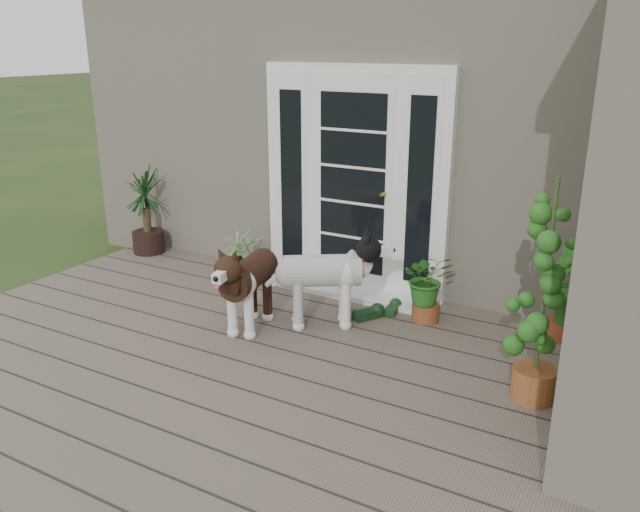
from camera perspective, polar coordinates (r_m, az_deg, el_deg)
The scene contains 14 objects.
deck at distance 4.70m, azimuth -7.16°, elevation -12.26°, with size 6.20×4.60×0.12m, color #6B5B4C.
house_main at distance 7.91m, azimuth 11.21°, elevation 11.67°, with size 7.40×4.00×3.10m, color #665E54.
door_unit at distance 6.16m, azimuth 3.08°, elevation 6.73°, with size 1.90×0.14×2.15m, color white.
door_step at distance 6.29m, azimuth 2.10°, elevation -2.99°, with size 1.60×0.40×0.05m, color white.
brindle_dog at distance 5.43m, azimuth -6.29°, elevation -2.94°, with size 0.37×0.86×0.72m, color #361E13, non-canonical shape.
white_dog at distance 5.44m, azimuth 0.20°, elevation -2.66°, with size 0.38×0.88×0.73m, color white, non-canonical shape.
spider_plant at distance 6.48m, azimuth -6.93°, elevation 0.22°, with size 0.59×0.59×0.62m, color #828F58, non-canonical shape.
yucca at distance 7.59m, azimuth -15.25°, elevation 3.90°, with size 0.68×0.68×0.99m, color black, non-canonical shape.
herb_a at distance 5.65m, azimuth 9.47°, elevation -3.11°, with size 0.43×0.43×0.55m, color #26651C.
herb_b at distance 5.60m, azimuth 21.19°, elevation -4.04°, with size 0.41×0.41×0.61m, color #225418.
herb_c at distance 5.52m, azimuth 25.09°, elevation -5.34°, with size 0.34×0.34×0.53m, color #215E1B.
sapling at distance 4.42m, azimuth 19.41°, elevation -2.86°, with size 0.47×0.47×1.61m, color #18561C, non-canonical shape.
clog_left at distance 5.86m, azimuth 6.51°, elevation -4.62°, with size 0.13×0.28×0.08m, color #153417, non-canonical shape.
clog_right at distance 5.72m, azimuth 4.33°, elevation -5.09°, with size 0.15×0.33×0.10m, color black, non-canonical shape.
Camera 1 is at (2.46, -2.81, 2.47)m, focal length 35.89 mm.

